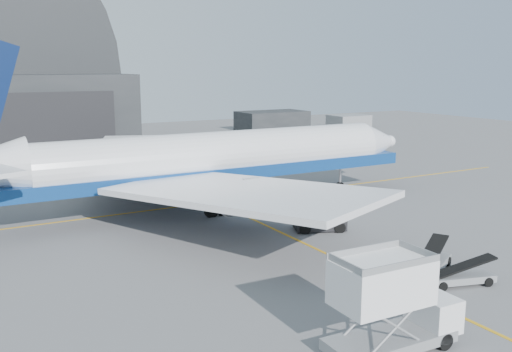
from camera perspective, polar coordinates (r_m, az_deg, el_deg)
ground at (r=39.80m, az=8.66°, el=-8.44°), size 200.00×200.00×0.00m
taxi_lines at (r=49.87m, az=-0.39°, el=-4.31°), size 80.00×42.12×0.02m
distant_bldg_a at (r=119.26m, az=1.62°, el=4.58°), size 14.00×8.00×4.00m
distant_bldg_b at (r=125.73m, az=9.24°, el=4.77°), size 8.00×6.00×2.80m
airliner at (r=52.66m, az=-5.44°, el=1.60°), size 47.22×45.79×16.57m
catering_truck at (r=27.55m, az=13.28°, el=-12.44°), size 6.71×2.71×4.57m
pushback_tug at (r=46.85m, az=6.51°, el=-4.51°), size 4.61×3.65×1.88m
belt_loader_a at (r=38.93m, az=17.00°, el=-8.34°), size 4.87×3.66×1.90m
belt_loader_b at (r=37.33m, az=19.60°, el=-9.43°), size 4.59×2.57×1.72m
traffic_cone at (r=41.30m, az=16.76°, el=-7.68°), size 0.39×0.39×0.56m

